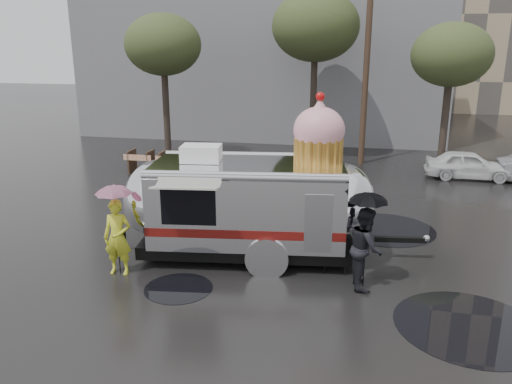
% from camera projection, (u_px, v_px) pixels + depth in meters
% --- Properties ---
extents(ground, '(120.00, 120.00, 0.00)m').
position_uv_depth(ground, '(237.00, 289.00, 11.53)').
color(ground, black).
rests_on(ground, ground).
extents(puddles, '(8.57, 8.98, 0.01)m').
position_uv_depth(puddles, '(321.00, 243.00, 14.24)').
color(puddles, black).
rests_on(puddles, ground).
extents(grey_building, '(22.00, 12.00, 13.00)m').
position_uv_depth(grey_building, '(270.00, 30.00, 33.06)').
color(grey_building, slate).
rests_on(grey_building, ground).
extents(utility_pole, '(1.60, 0.28, 9.00)m').
position_uv_depth(utility_pole, '(366.00, 65.00, 22.84)').
color(utility_pole, '#473323').
rests_on(utility_pole, ground).
extents(tree_left, '(3.64, 3.64, 6.95)m').
position_uv_depth(tree_left, '(163.00, 45.00, 23.66)').
color(tree_left, '#382D26').
rests_on(tree_left, ground).
extents(tree_mid, '(4.20, 4.20, 8.03)m').
position_uv_depth(tree_mid, '(316.00, 27.00, 23.83)').
color(tree_mid, '#382D26').
rests_on(tree_mid, ground).
extents(tree_right, '(3.36, 3.36, 6.42)m').
position_uv_depth(tree_right, '(451.00, 56.00, 21.05)').
color(tree_right, '#382D26').
rests_on(tree_right, ground).
extents(barricade_row, '(4.30, 0.80, 1.00)m').
position_uv_depth(barricade_row, '(173.00, 163.00, 21.90)').
color(barricade_row, '#473323').
rests_on(barricade_row, ground).
extents(airstream_trailer, '(8.17, 3.84, 4.43)m').
position_uv_depth(airstream_trailer, '(252.00, 200.00, 13.05)').
color(airstream_trailer, silver).
rests_on(airstream_trailer, ground).
extents(person_left, '(0.72, 0.51, 1.89)m').
position_uv_depth(person_left, '(118.00, 237.00, 12.12)').
color(person_left, yellow).
rests_on(person_left, ground).
extents(umbrella_pink, '(1.09, 1.09, 2.29)m').
position_uv_depth(umbrella_pink, '(114.00, 199.00, 11.85)').
color(umbrella_pink, pink).
rests_on(umbrella_pink, ground).
extents(person_right, '(0.65, 0.99, 1.92)m').
position_uv_depth(person_right, '(365.00, 248.00, 11.46)').
color(person_right, black).
rests_on(person_right, ground).
extents(umbrella_black, '(1.11, 1.11, 2.31)m').
position_uv_depth(umbrella_black, '(368.00, 208.00, 11.19)').
color(umbrella_black, black).
rests_on(umbrella_black, ground).
extents(tripod, '(0.58, 0.64, 1.55)m').
position_uv_depth(tripod, '(337.00, 237.00, 12.20)').
color(tripod, black).
rests_on(tripod, ground).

